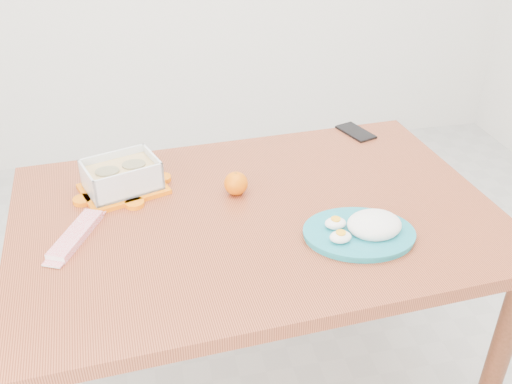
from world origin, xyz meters
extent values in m
plane|color=#B7B7B2|center=(0.00, 0.00, 0.00)|extent=(3.50, 3.50, 0.00)
cube|color=#A8502F|center=(-0.15, -0.08, 0.73)|extent=(1.35, 0.95, 0.04)
cylinder|color=brown|center=(0.46, -0.42, 0.35)|extent=(0.06, 0.06, 0.71)
cylinder|color=brown|center=(-0.77, 0.25, 0.35)|extent=(0.06, 0.06, 0.71)
cylinder|color=brown|center=(0.41, 0.33, 0.35)|extent=(0.06, 0.06, 0.71)
cube|color=orange|center=(-0.50, 0.10, 0.76)|extent=(0.27, 0.24, 0.01)
cube|color=silver|center=(-0.50, 0.10, 0.80)|extent=(0.24, 0.20, 0.08)
cube|color=tan|center=(-0.50, 0.10, 0.80)|extent=(0.22, 0.18, 0.05)
cylinder|color=#837B56|center=(-0.54, 0.09, 0.82)|extent=(0.08, 0.08, 0.02)
cylinder|color=#837B56|center=(-0.47, 0.11, 0.82)|extent=(0.08, 0.08, 0.02)
sphere|color=orange|center=(-0.19, 0.02, 0.78)|extent=(0.07, 0.07, 0.07)
cylinder|color=teal|center=(0.08, -0.26, 0.76)|extent=(0.33, 0.33, 0.02)
ellipsoid|color=white|center=(0.11, -0.26, 0.80)|extent=(0.16, 0.15, 0.06)
ellipsoid|color=white|center=(0.02, -0.23, 0.78)|extent=(0.06, 0.05, 0.03)
ellipsoid|color=white|center=(0.01, -0.29, 0.78)|extent=(0.06, 0.05, 0.03)
cube|color=red|center=(-0.63, -0.11, 0.76)|extent=(0.13, 0.21, 0.02)
cube|color=black|center=(0.29, 0.32, 0.75)|extent=(0.11, 0.16, 0.01)
camera|label=1|loc=(-0.43, -1.35, 1.61)|focal=40.00mm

